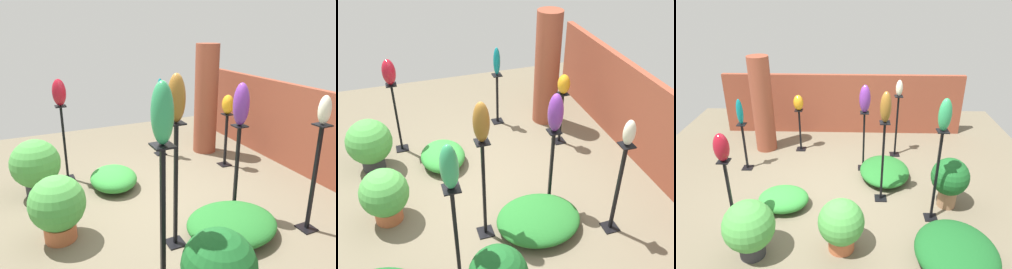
{
  "view_description": "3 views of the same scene",
  "coord_description": "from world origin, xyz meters",
  "views": [
    {
      "loc": [
        3.55,
        -1.57,
        2.34
      ],
      "look_at": [
        -0.12,
        0.1,
        0.99
      ],
      "focal_mm": 35.0,
      "sensor_mm": 36.0,
      "label": 1
    },
    {
      "loc": [
        4.18,
        -1.01,
        3.84
      ],
      "look_at": [
        -0.16,
        0.36,
        0.84
      ],
      "focal_mm": 42.0,
      "sensor_mm": 36.0,
      "label": 2
    },
    {
      "loc": [
        0.26,
        -4.8,
        3.4
      ],
      "look_at": [
        0.1,
        0.3,
        0.97
      ],
      "focal_mm": 35.0,
      "sensor_mm": 36.0,
      "label": 3
    }
  ],
  "objects": [
    {
      "name": "art_vase_amber",
      "position": [
        -0.88,
        1.55,
        1.09
      ],
      "size": [
        0.21,
        0.2,
        0.32
      ],
      "primitive_type": "ellipsoid",
      "color": "orange",
      "rests_on": "pedestal_amber"
    },
    {
      "name": "pedestal_jade",
      "position": [
        1.49,
        -0.67,
        0.7
      ],
      "size": [
        0.2,
        0.2,
        1.51
      ],
      "color": "black",
      "rests_on": "ground"
    },
    {
      "name": "art_vase_violet",
      "position": [
        0.46,
        0.79,
        1.45
      ],
      "size": [
        0.2,
        0.19,
        0.52
      ],
      "primitive_type": "ellipsoid",
      "color": "#6B2D8C",
      "rests_on": "pedestal_violet"
    },
    {
      "name": "brick_pillar",
      "position": [
        -1.65,
        1.59,
        1.02
      ],
      "size": [
        0.44,
        0.44,
        2.04
      ],
      "primitive_type": "cylinder",
      "color": "brown",
      "rests_on": "ground"
    },
    {
      "name": "art_vase_ivory",
      "position": [
        1.15,
        1.37,
        1.48
      ],
      "size": [
        0.13,
        0.14,
        0.32
      ],
      "primitive_type": "ellipsoid",
      "color": "beige",
      "rests_on": "pedestal_ivory"
    },
    {
      "name": "foliage_bed_east",
      "position": [
        -0.86,
        -0.46,
        0.15
      ],
      "size": [
        0.82,
        0.69,
        0.3
      ],
      "primitive_type": "ellipsoid",
      "color": "#338C38",
      "rests_on": "ground"
    },
    {
      "name": "pedestal_ruby",
      "position": [
        -1.47,
        -1.05,
        0.55
      ],
      "size": [
        0.2,
        0.2,
        1.2
      ],
      "color": "black",
      "rests_on": "ground"
    },
    {
      "name": "foliage_bed_west",
      "position": [
        1.62,
        -1.58,
        0.2
      ],
      "size": [
        1.08,
        1.2,
        0.39
      ],
      "primitive_type": "ellipsoid",
      "color": "#195923",
      "rests_on": "ground"
    },
    {
      "name": "art_vase_bronze",
      "position": [
        0.74,
        -0.2,
        1.67
      ],
      "size": [
        0.17,
        0.18,
        0.49
      ],
      "primitive_type": "ellipsoid",
      "color": "brown",
      "rests_on": "pedestal_bronze"
    },
    {
      "name": "brick_wall_back",
      "position": [
        0.0,
        2.53,
        0.71
      ],
      "size": [
        5.6,
        0.12,
        1.43
      ],
      "primitive_type": "cube",
      "color": "brown",
      "rests_on": "ground"
    },
    {
      "name": "art_vase_teal",
      "position": [
        -1.83,
        0.73,
        1.2
      ],
      "size": [
        0.12,
        0.12,
        0.49
      ],
      "primitive_type": "ellipsoid",
      "color": "#0F727A",
      "rests_on": "pedestal_teal"
    },
    {
      "name": "pedestal_amber",
      "position": [
        -0.88,
        1.55,
        0.42
      ],
      "size": [
        0.2,
        0.2,
        0.93
      ],
      "color": "black",
      "rests_on": "ground"
    },
    {
      "name": "foliage_bed_center",
      "position": [
        0.85,
        0.48,
        0.14
      ],
      "size": [
        0.92,
        1.1,
        0.28
      ],
      "primitive_type": "ellipsoid",
      "color": "#236B28",
      "rests_on": "ground"
    },
    {
      "name": "art_vase_ruby",
      "position": [
        -1.47,
        -1.05,
        1.4
      ],
      "size": [
        0.21,
        0.2,
        0.4
      ],
      "primitive_type": "ellipsoid",
      "color": "maroon",
      "rests_on": "pedestal_ruby"
    },
    {
      "name": "art_vase_jade",
      "position": [
        1.49,
        -0.67,
        1.75
      ],
      "size": [
        0.18,
        0.17,
        0.47
      ],
      "primitive_type": "ellipsoid",
      "color": "#2D9356",
      "rests_on": "pedestal_jade"
    },
    {
      "name": "ground_plane",
      "position": [
        0.0,
        0.0,
        0.0
      ],
      "size": [
        8.0,
        8.0,
        0.0
      ],
      "primitive_type": "plane",
      "color": "#6B604C"
    },
    {
      "name": "potted_plant_front_right",
      "position": [
        0.12,
        -1.36,
        0.43
      ],
      "size": [
        0.63,
        0.63,
        0.78
      ],
      "color": "#B25B38",
      "rests_on": "ground"
    },
    {
      "name": "potted_plant_back_center",
      "position": [
        1.81,
        -0.34,
        0.51
      ],
      "size": [
        0.61,
        0.61,
        0.86
      ],
      "color": "#936B4C",
      "rests_on": "ground"
    },
    {
      "name": "pedestal_teal",
      "position": [
        -1.83,
        0.73,
        0.43
      ],
      "size": [
        0.2,
        0.2,
        0.96
      ],
      "color": "black",
      "rests_on": "ground"
    },
    {
      "name": "potted_plant_near_pillar",
      "position": [
        -1.08,
        -1.51,
        0.47
      ],
      "size": [
        0.69,
        0.69,
        0.84
      ],
      "color": "#2D2D33",
      "rests_on": "ground"
    },
    {
      "name": "pedestal_ivory",
      "position": [
        1.15,
        1.37,
        0.61
      ],
      "size": [
        0.2,
        0.2,
        1.32
      ],
      "color": "black",
      "rests_on": "ground"
    },
    {
      "name": "pedestal_violet",
      "position": [
        0.46,
        0.79,
        0.55
      ],
      "size": [
        0.2,
        0.2,
        1.19
      ],
      "color": "black",
      "rests_on": "ground"
    },
    {
      "name": "pedestal_bronze",
      "position": [
        0.74,
        -0.2,
        0.66
      ],
      "size": [
        0.2,
        0.2,
        1.42
      ],
      "color": "black",
      "rests_on": "ground"
    }
  ]
}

